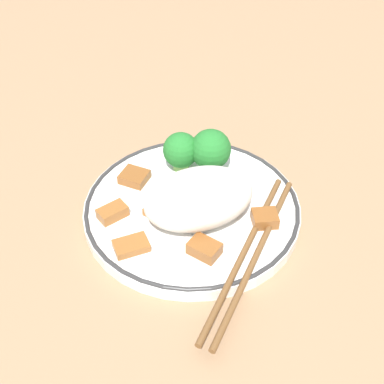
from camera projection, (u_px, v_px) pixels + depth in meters
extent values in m
plane|color=#9E7A56|center=(192.00, 215.00, 0.61)|extent=(3.00, 3.00, 0.00)
cylinder|color=white|center=(192.00, 210.00, 0.60)|extent=(0.24, 0.24, 0.01)
torus|color=#333333|center=(192.00, 205.00, 0.60)|extent=(0.24, 0.24, 0.00)
ellipsoid|color=white|center=(196.00, 199.00, 0.56)|extent=(0.12, 0.08, 0.06)
cylinder|color=#7FB756|center=(210.00, 166.00, 0.64)|extent=(0.02, 0.02, 0.01)
sphere|color=#267A2D|center=(211.00, 149.00, 0.62)|extent=(0.05, 0.05, 0.05)
cylinder|color=#7FB756|center=(181.00, 165.00, 0.64)|extent=(0.02, 0.02, 0.01)
sphere|color=#267A2D|center=(181.00, 150.00, 0.63)|extent=(0.04, 0.04, 0.04)
cube|color=#995B28|center=(131.00, 246.00, 0.55)|extent=(0.04, 0.02, 0.01)
cube|color=brown|center=(231.00, 198.00, 0.60)|extent=(0.04, 0.04, 0.01)
cube|color=#995B28|center=(161.00, 206.00, 0.59)|extent=(0.04, 0.04, 0.01)
cube|color=brown|center=(265.00, 218.00, 0.57)|extent=(0.03, 0.03, 0.01)
cube|color=#995B28|center=(113.00, 212.00, 0.58)|extent=(0.04, 0.03, 0.01)
cube|color=brown|center=(204.00, 248.00, 0.54)|extent=(0.04, 0.04, 0.01)
cube|color=brown|center=(134.00, 177.00, 0.62)|extent=(0.04, 0.04, 0.01)
cylinder|color=brown|center=(256.00, 255.00, 0.54)|extent=(0.17, 0.18, 0.01)
cylinder|color=brown|center=(244.00, 251.00, 0.54)|extent=(0.17, 0.18, 0.01)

